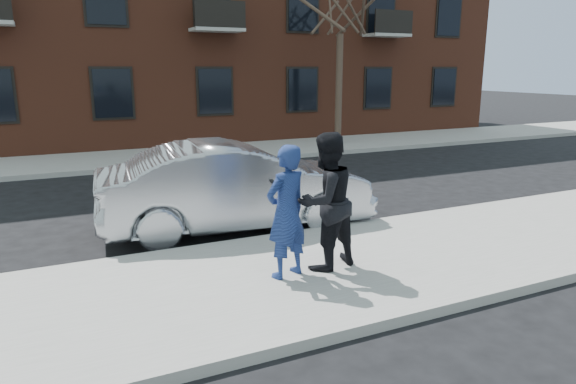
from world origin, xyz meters
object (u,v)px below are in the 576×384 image
silver_sedan (237,187)px  man_peacoat (326,201)px  man_hoodie (286,212)px  street_tree (341,1)px

silver_sedan → man_peacoat: size_ratio=2.54×
silver_sedan → man_hoodie: man_hoodie is taller
man_peacoat → silver_sedan: bearing=-96.2°
silver_sedan → man_peacoat: 2.83m
silver_sedan → street_tree: bearing=-35.6°
street_tree → man_hoodie: 14.23m
street_tree → man_peacoat: 13.82m
street_tree → man_hoodie: street_tree is taller
silver_sedan → man_hoodie: size_ratio=2.71×
man_peacoat → street_tree: bearing=-136.0°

